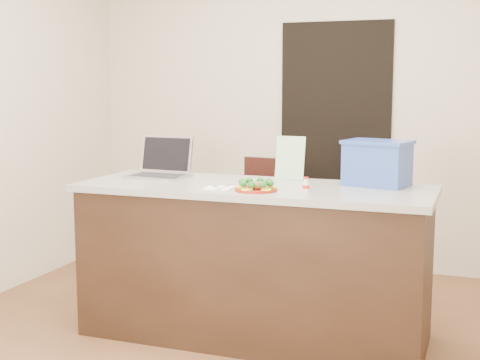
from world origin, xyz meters
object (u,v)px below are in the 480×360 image
(laptop, at_px, (162,166))
(chair, at_px, (267,218))
(plate, at_px, (256,189))
(napkin, at_px, (220,188))
(yogurt_bottle, at_px, (306,185))
(blue_box, at_px, (377,163))
(island, at_px, (254,261))

(laptop, relative_size, chair, 0.39)
(plate, height_order, napkin, plate)
(napkin, xyz_separation_m, laptop, (-0.52, 0.32, 0.07))
(yogurt_bottle, bearing_deg, napkin, -173.22)
(yogurt_bottle, xyz_separation_m, chair, (-0.53, 0.95, -0.40))
(napkin, xyz_separation_m, blue_box, (0.82, 0.41, 0.13))
(plate, xyz_separation_m, laptop, (-0.75, 0.34, 0.06))
(napkin, relative_size, laptop, 0.40)
(plate, relative_size, napkin, 1.58)
(yogurt_bottle, distance_m, laptop, 1.05)
(plate, distance_m, napkin, 0.23)
(yogurt_bottle, relative_size, laptop, 0.21)
(yogurt_bottle, xyz_separation_m, blue_box, (0.33, 0.35, 0.10))
(laptop, bearing_deg, plate, -21.36)
(napkin, bearing_deg, yogurt_bottle, 6.78)
(yogurt_bottle, xyz_separation_m, laptop, (-1.01, 0.26, 0.04))
(blue_box, bearing_deg, laptop, -162.71)
(blue_box, bearing_deg, island, -147.67)
(laptop, height_order, chair, laptop)
(plate, xyz_separation_m, blue_box, (0.59, 0.43, 0.12))
(laptop, bearing_deg, island, -8.86)
(island, bearing_deg, laptop, 167.97)
(island, xyz_separation_m, blue_box, (0.67, 0.23, 0.59))
(blue_box, height_order, chair, blue_box)
(blue_box, xyz_separation_m, chair, (-0.86, 0.60, -0.50))
(napkin, distance_m, blue_box, 0.92)
(island, relative_size, yogurt_bottle, 26.18)
(island, distance_m, napkin, 0.51)
(plate, distance_m, yogurt_bottle, 0.28)
(laptop, bearing_deg, yogurt_bottle, -11.43)
(blue_box, bearing_deg, plate, -130.59)
(yogurt_bottle, height_order, blue_box, blue_box)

